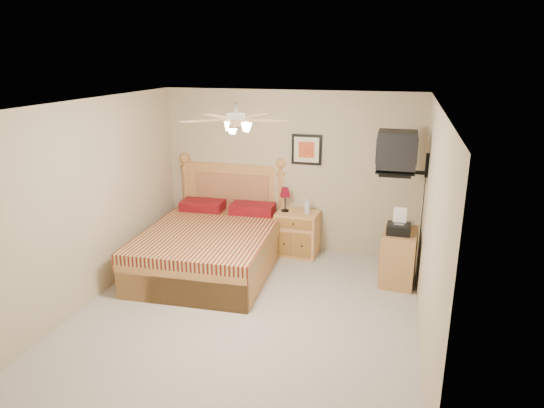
# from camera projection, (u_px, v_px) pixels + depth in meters

# --- Properties ---
(floor) EXTENTS (4.50, 4.50, 0.00)m
(floor) POSITION_uv_depth(u_px,v_px,m) (246.00, 315.00, 5.81)
(floor) COLOR #A49D94
(floor) RESTS_ON ground
(ceiling) EXTENTS (4.00, 4.50, 0.04)m
(ceiling) POSITION_uv_depth(u_px,v_px,m) (242.00, 104.00, 5.08)
(ceiling) COLOR white
(ceiling) RESTS_ON ground
(wall_back) EXTENTS (4.00, 0.04, 2.50)m
(wall_back) POSITION_uv_depth(u_px,v_px,m) (289.00, 172.00, 7.52)
(wall_back) COLOR tan
(wall_back) RESTS_ON ground
(wall_front) EXTENTS (4.00, 0.04, 2.50)m
(wall_front) POSITION_uv_depth(u_px,v_px,m) (143.00, 316.00, 3.37)
(wall_front) COLOR tan
(wall_front) RESTS_ON ground
(wall_left) EXTENTS (0.04, 4.50, 2.50)m
(wall_left) POSITION_uv_depth(u_px,v_px,m) (89.00, 203.00, 5.94)
(wall_left) COLOR tan
(wall_left) RESTS_ON ground
(wall_right) EXTENTS (0.04, 4.50, 2.50)m
(wall_right) POSITION_uv_depth(u_px,v_px,m) (430.00, 233.00, 4.95)
(wall_right) COLOR tan
(wall_right) RESTS_ON ground
(bed) EXTENTS (1.83, 2.35, 1.48)m
(bed) POSITION_uv_depth(u_px,v_px,m) (209.00, 221.00, 6.85)
(bed) COLOR #B77F40
(bed) RESTS_ON ground
(nightstand) EXTENTS (0.66, 0.51, 0.69)m
(nightstand) POSITION_uv_depth(u_px,v_px,m) (297.00, 233.00, 7.51)
(nightstand) COLOR #C57D4C
(nightstand) RESTS_ON ground
(table_lamp) EXTENTS (0.26, 0.26, 0.38)m
(table_lamp) POSITION_uv_depth(u_px,v_px,m) (285.00, 199.00, 7.42)
(table_lamp) COLOR #610415
(table_lamp) RESTS_ON nightstand
(lotion_bottle) EXTENTS (0.11, 0.12, 0.25)m
(lotion_bottle) POSITION_uv_depth(u_px,v_px,m) (307.00, 206.00, 7.31)
(lotion_bottle) COLOR silver
(lotion_bottle) RESTS_ON nightstand
(framed_picture) EXTENTS (0.46, 0.04, 0.46)m
(framed_picture) POSITION_uv_depth(u_px,v_px,m) (307.00, 150.00, 7.33)
(framed_picture) COLOR black
(framed_picture) RESTS_ON wall_back
(dresser) EXTENTS (0.48, 0.66, 0.74)m
(dresser) POSITION_uv_depth(u_px,v_px,m) (399.00, 257.00, 6.56)
(dresser) COLOR #AF733B
(dresser) RESTS_ON ground
(fax_machine) EXTENTS (0.31, 0.33, 0.32)m
(fax_machine) POSITION_uv_depth(u_px,v_px,m) (399.00, 222.00, 6.33)
(fax_machine) COLOR black
(fax_machine) RESTS_ON dresser
(magazine_lower) EXTENTS (0.26, 0.30, 0.02)m
(magazine_lower) POSITION_uv_depth(u_px,v_px,m) (398.00, 224.00, 6.69)
(magazine_lower) COLOR beige
(magazine_lower) RESTS_ON dresser
(magazine_upper) EXTENTS (0.22, 0.29, 0.02)m
(magazine_upper) POSITION_uv_depth(u_px,v_px,m) (398.00, 222.00, 6.68)
(magazine_upper) COLOR gray
(magazine_upper) RESTS_ON magazine_lower
(wall_tv) EXTENTS (0.56, 0.46, 0.58)m
(wall_tv) POSITION_uv_depth(u_px,v_px,m) (409.00, 153.00, 6.08)
(wall_tv) COLOR black
(wall_tv) RESTS_ON wall_right
(ceiling_fan) EXTENTS (1.14, 1.14, 0.28)m
(ceiling_fan) POSITION_uv_depth(u_px,v_px,m) (236.00, 120.00, 4.93)
(ceiling_fan) COLOR white
(ceiling_fan) RESTS_ON ceiling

